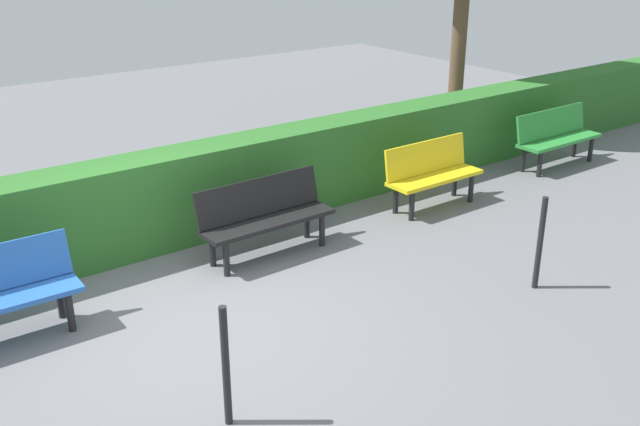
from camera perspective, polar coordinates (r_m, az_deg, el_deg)
The scene contains 7 objects.
ground_plane at distance 6.99m, azimuth -10.12°, elevation -8.43°, with size 23.92×23.92×0.00m, color slate.
bench_green at distance 11.63m, azimuth 18.23°, elevation 5.90°, with size 1.56×0.47×0.86m.
bench_yellow at distance 9.52m, azimuth 8.84°, elevation 3.27°, with size 1.39×0.46×0.86m.
bench_black at distance 8.05m, azimuth -4.43°, elevation -0.07°, with size 1.58×0.48×0.86m.
hedge_row at distance 8.71m, azimuth -8.47°, elevation 1.95°, with size 19.92×0.57×1.09m, color #2D6B28.
railing_post_mid at distance 7.59m, azimuth 17.06°, elevation -2.32°, with size 0.06×0.06×1.00m, color black.
railing_post_far at distance 5.40m, azimuth -7.49°, elevation -12.00°, with size 0.06×0.06×1.00m, color black.
Camera 1 is at (2.56, 5.48, 3.51)m, focal length 40.32 mm.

